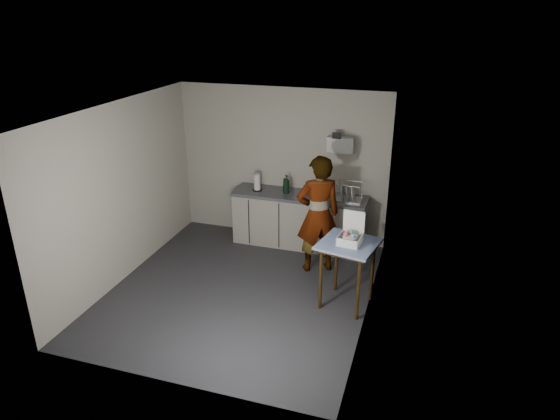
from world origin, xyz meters
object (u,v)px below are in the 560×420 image
(bakery_box, at_px, (350,237))
(standing_man, at_px, (318,215))
(side_table, at_px, (348,251))
(kitchen_counter, at_px, (299,221))
(soap_bottle, at_px, (286,184))
(paper_towel, at_px, (257,183))
(dark_bottle, at_px, (285,186))
(dish_rack, at_px, (348,196))
(soda_can, at_px, (306,190))

(bakery_box, bearing_deg, standing_man, 133.11)
(side_table, bearing_deg, standing_man, 137.41)
(kitchen_counter, relative_size, bakery_box, 5.52)
(soap_bottle, bearing_deg, kitchen_counter, 3.71)
(standing_man, height_order, paper_towel, standing_man)
(standing_man, height_order, dark_bottle, standing_man)
(paper_towel, bearing_deg, side_table, -40.56)
(side_table, xyz_separation_m, paper_towel, (-1.84, 1.57, 0.23))
(paper_towel, bearing_deg, dish_rack, 0.60)
(soap_bottle, height_order, soda_can, soap_bottle)
(side_table, distance_m, dish_rack, 1.62)
(side_table, relative_size, paper_towel, 3.23)
(bakery_box, bearing_deg, dark_bottle, 137.09)
(paper_towel, bearing_deg, soap_bottle, 0.75)
(side_table, distance_m, soda_can, 1.93)
(standing_man, bearing_deg, side_table, 97.83)
(soda_can, height_order, paper_towel, paper_towel)
(side_table, distance_m, paper_towel, 2.43)
(dark_bottle, bearing_deg, kitchen_counter, -1.04)
(bakery_box, bearing_deg, kitchen_counter, 131.58)
(side_table, bearing_deg, bakery_box, -9.85)
(standing_man, distance_m, dish_rack, 0.81)
(side_table, bearing_deg, soap_bottle, 141.59)
(side_table, relative_size, soda_can, 6.68)
(standing_man, distance_m, dark_bottle, 1.06)
(paper_towel, distance_m, bakery_box, 2.44)
(standing_man, xyz_separation_m, bakery_box, (0.63, -0.85, 0.11))
(soda_can, height_order, dish_rack, dish_rack)
(soap_bottle, distance_m, soda_can, 0.34)
(standing_man, distance_m, soap_bottle, 1.04)
(dark_bottle, height_order, paper_towel, paper_towel)
(bakery_box, bearing_deg, soap_bottle, 137.00)
(side_table, height_order, bakery_box, bakery_box)
(kitchen_counter, relative_size, paper_towel, 7.75)
(kitchen_counter, xyz_separation_m, paper_towel, (-0.74, -0.02, 0.62))
(kitchen_counter, relative_size, soap_bottle, 7.08)
(side_table, xyz_separation_m, bakery_box, (0.02, -0.01, 0.21))
(soap_bottle, distance_m, dark_bottle, 0.05)
(soda_can, bearing_deg, soap_bottle, -169.12)
(standing_man, height_order, bakery_box, standing_man)
(side_table, height_order, paper_towel, paper_towel)
(standing_man, relative_size, bakery_box, 4.50)
(paper_towel, height_order, dish_rack, paper_towel)
(bakery_box, bearing_deg, side_table, 165.31)
(standing_man, bearing_deg, soap_bottle, -73.76)
(soap_bottle, bearing_deg, dark_bottle, 137.04)
(paper_towel, xyz_separation_m, bakery_box, (1.86, -1.58, -0.02))
(soap_bottle, distance_m, bakery_box, 2.08)
(dark_bottle, distance_m, bakery_box, 2.11)
(kitchen_counter, height_order, dark_bottle, dark_bottle)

